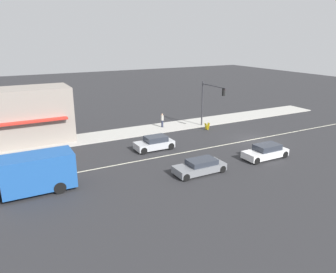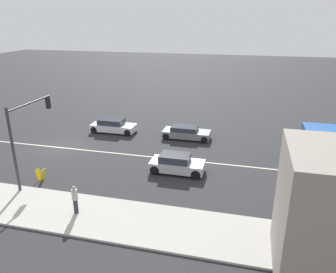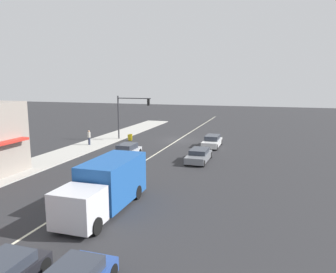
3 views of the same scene
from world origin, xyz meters
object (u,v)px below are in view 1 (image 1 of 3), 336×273
sedan_silver (155,143)px  delivery_truck (25,175)px  warning_aframe_sign (207,126)px  van_white (266,152)px  suv_grey (200,167)px  traffic_signal_main (209,98)px  pedestrian (162,120)px

sedan_silver → delivery_truck: bearing=109.4°
warning_aframe_sign → delivery_truck: bearing=110.4°
delivery_truck → van_white: bearing=-97.7°
suv_grey → van_white: bearing=-90.0°
traffic_signal_main → van_white: traffic_signal_main is taller
warning_aframe_sign → sedan_silver: size_ratio=0.21×
delivery_truck → van_white: delivery_truck is taller
warning_aframe_sign → delivery_truck: (-7.99, 21.44, 1.04)m
warning_aframe_sign → traffic_signal_main: bearing=-48.8°
traffic_signal_main → van_white: (-11.12, 1.23, -3.25)m
sedan_silver → warning_aframe_sign: bearing=-68.1°
warning_aframe_sign → van_white: size_ratio=0.19×
traffic_signal_main → van_white: 11.66m
pedestrian → suv_grey: bearing=165.2°
pedestrian → suv_grey: size_ratio=0.39×
sedan_silver → traffic_signal_main: bearing=-67.2°
pedestrian → warning_aframe_sign: (-3.25, -4.52, -0.61)m
suv_grey → delivery_truck: bearing=78.0°
pedestrian → sedan_silver: pedestrian is taller
pedestrian → van_white: pedestrian is taller
van_white → pedestrian: bearing=14.7°
delivery_truck → suv_grey: (-2.80, -13.22, -0.88)m
warning_aframe_sign → suv_grey: suv_grey is taller
warning_aframe_sign → sedan_silver: (-3.59, 8.94, 0.24)m
van_white → traffic_signal_main: bearing=-6.3°
pedestrian → suv_grey: pedestrian is taller
warning_aframe_sign → delivery_truck: 22.91m
pedestrian → sedan_silver: 8.15m
traffic_signal_main → warning_aframe_sign: traffic_signal_main is taller
traffic_signal_main → suv_grey: 14.45m
pedestrian → traffic_signal_main: bearing=-120.7°
traffic_signal_main → pedestrian: 6.39m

